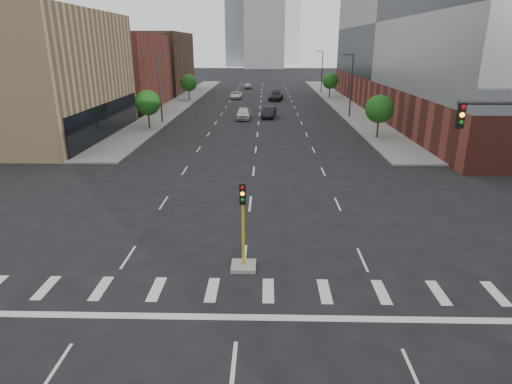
{
  "coord_description": "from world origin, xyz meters",
  "views": [
    {
      "loc": [
        1.04,
        -9.52,
        10.34
      ],
      "look_at": [
        0.51,
        13.18,
        2.5
      ],
      "focal_mm": 30.0,
      "sensor_mm": 36.0,
      "label": 1
    }
  ],
  "objects_px": {
    "car_mid_right": "(269,112)",
    "car_deep_right": "(276,96)",
    "car_distant": "(248,86)",
    "car_near_left": "(243,113)",
    "car_far_left": "(236,95)",
    "median_traffic_signal": "(243,250)"
  },
  "relations": [
    {
      "from": "car_near_left",
      "to": "median_traffic_signal",
      "type": "bearing_deg",
      "value": -86.82
    },
    {
      "from": "car_mid_right",
      "to": "car_distant",
      "type": "bearing_deg",
      "value": 104.51
    },
    {
      "from": "car_distant",
      "to": "median_traffic_signal",
      "type": "bearing_deg",
      "value": -95.7
    },
    {
      "from": "car_far_left",
      "to": "car_distant",
      "type": "xyz_separation_m",
      "value": [
        1.48,
        20.42,
        0.05
      ]
    },
    {
      "from": "median_traffic_signal",
      "to": "car_far_left",
      "type": "distance_m",
      "value": 70.09
    },
    {
      "from": "car_mid_right",
      "to": "car_deep_right",
      "type": "xyz_separation_m",
      "value": [
        1.48,
        21.34,
        0.06
      ]
    },
    {
      "from": "car_near_left",
      "to": "car_far_left",
      "type": "distance_m",
      "value": 25.85
    },
    {
      "from": "car_near_left",
      "to": "car_deep_right",
      "type": "relative_size",
      "value": 0.85
    },
    {
      "from": "car_distant",
      "to": "car_mid_right",
      "type": "bearing_deg",
      "value": -91.48
    },
    {
      "from": "car_near_left",
      "to": "car_far_left",
      "type": "relative_size",
      "value": 1.01
    },
    {
      "from": "car_far_left",
      "to": "car_distant",
      "type": "relative_size",
      "value": 1.14
    },
    {
      "from": "car_near_left",
      "to": "car_far_left",
      "type": "height_order",
      "value": "car_near_left"
    },
    {
      "from": "car_far_left",
      "to": "car_deep_right",
      "type": "distance_m",
      "value": 8.59
    },
    {
      "from": "car_deep_right",
      "to": "median_traffic_signal",
      "type": "bearing_deg",
      "value": -83.25
    },
    {
      "from": "median_traffic_signal",
      "to": "car_mid_right",
      "type": "xyz_separation_m",
      "value": [
        1.5,
        45.61,
        -0.18
      ]
    },
    {
      "from": "car_mid_right",
      "to": "car_distant",
      "type": "relative_size",
      "value": 1.1
    },
    {
      "from": "car_deep_right",
      "to": "car_distant",
      "type": "xyz_separation_m",
      "value": [
        -6.58,
        23.38,
        -0.11
      ]
    },
    {
      "from": "car_near_left",
      "to": "car_mid_right",
      "type": "xyz_separation_m",
      "value": [
        3.77,
        1.4,
        -0.06
      ]
    },
    {
      "from": "median_traffic_signal",
      "to": "car_distant",
      "type": "relative_size",
      "value": 1.0
    },
    {
      "from": "car_far_left",
      "to": "car_distant",
      "type": "height_order",
      "value": "car_distant"
    },
    {
      "from": "car_deep_right",
      "to": "car_distant",
      "type": "bearing_deg",
      "value": 115.02
    },
    {
      "from": "car_far_left",
      "to": "median_traffic_signal",
      "type": "bearing_deg",
      "value": -85.87
    }
  ]
}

